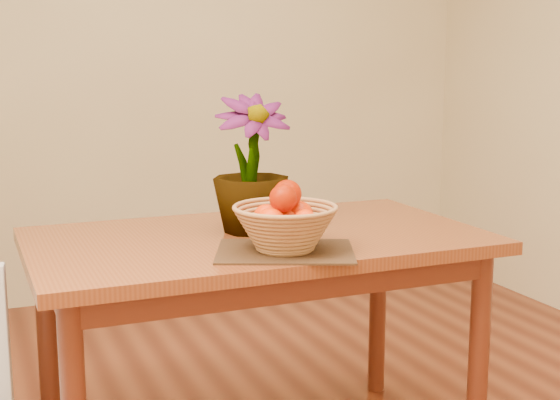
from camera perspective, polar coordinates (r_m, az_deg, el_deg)
name	(u,v)px	position (r m, az deg, el deg)	size (l,w,h in m)	color
wall_back	(126,48)	(4.26, -11.22, 10.86)	(4.00, 0.02, 2.70)	beige
table	(258,262)	(2.46, -1.65, -4.53)	(1.40, 0.80, 0.75)	brown
placemat	(285,251)	(2.21, 0.38, -3.77)	(0.39, 0.29, 0.01)	#3D2616
wicker_basket	(285,230)	(2.20, 0.38, -2.18)	(0.30, 0.30, 0.12)	#A26A43
orange_pile	(285,208)	(2.19, 0.39, -0.61)	(0.20, 0.19, 0.15)	#EB3903
potted_plant	(251,164)	(2.44, -2.14, 2.65)	(0.24, 0.24, 0.43)	#153F12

